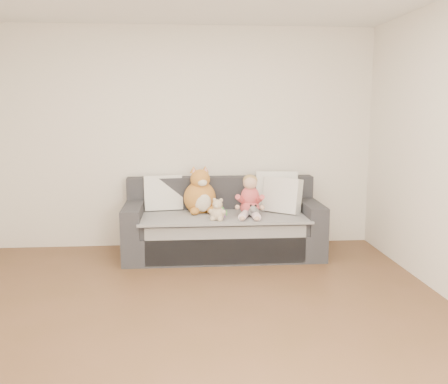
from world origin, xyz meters
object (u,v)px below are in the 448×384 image
(sofa, at_px, (223,227))
(teddy_bear, at_px, (218,211))
(sippy_cup, at_px, (222,212))
(plush_cat, at_px, (200,195))
(toddler, at_px, (250,198))

(sofa, relative_size, teddy_bear, 9.05)
(sippy_cup, bearing_deg, plush_cat, 129.49)
(toddler, xyz_separation_m, sippy_cup, (-0.31, -0.06, -0.13))
(toddler, bearing_deg, teddy_bear, -142.77)
(sippy_cup, bearing_deg, teddy_bear, -113.23)
(toddler, xyz_separation_m, teddy_bear, (-0.38, -0.21, -0.10))
(teddy_bear, height_order, sippy_cup, teddy_bear)
(plush_cat, bearing_deg, teddy_bear, -80.88)
(plush_cat, height_order, teddy_bear, plush_cat)
(plush_cat, bearing_deg, toddler, -34.18)
(plush_cat, height_order, sippy_cup, plush_cat)
(sofa, distance_m, teddy_bear, 0.45)
(toddler, distance_m, plush_cat, 0.58)
(sofa, distance_m, plush_cat, 0.45)
(sofa, height_order, toddler, toddler)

